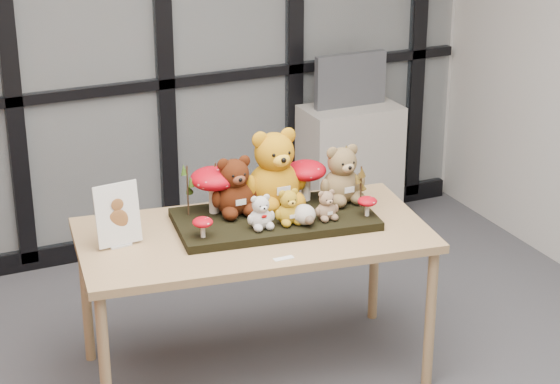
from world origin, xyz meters
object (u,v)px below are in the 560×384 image
bear_small_yellow (288,204)px  mushroom_back_right (306,179)px  bear_white_bow (260,210)px  bear_tan_back (342,171)px  plush_cream_hedgehog (304,214)px  mushroom_front_left (203,226)px  display_table (253,244)px  cabinet (350,168)px  bear_pooh_yellow (274,164)px  mushroom_front_right (367,205)px  mushroom_back_left (214,188)px  monitor (350,80)px  bear_beige_small (326,203)px  bear_brown_medium (234,182)px  sign_holder (118,218)px  diorama_tray (274,219)px

bear_small_yellow → mushroom_back_right: bearing=56.1°
bear_small_yellow → bear_white_bow: (-0.14, 0.00, -0.00)m
bear_tan_back → bear_white_bow: size_ratio=1.78×
plush_cream_hedgehog → mushroom_front_left: size_ratio=1.01×
display_table → cabinet: cabinet is taller
bear_pooh_yellow → bear_small_yellow: bearing=-89.2°
mushroom_front_right → bear_white_bow: bearing=171.3°
cabinet → mushroom_front_right: bearing=-115.5°
bear_small_yellow → mushroom_back_right: mushroom_back_right is taller
plush_cream_hedgehog → mushroom_back_right: (0.14, 0.27, 0.06)m
mushroom_back_left → mushroom_back_right: size_ratio=1.12×
bear_pooh_yellow → mushroom_back_right: bear_pooh_yellow is taller
bear_small_yellow → mushroom_front_right: (0.38, -0.08, -0.04)m
mushroom_back_right → mushroom_front_left: 0.65m
monitor → bear_beige_small: bearing=-121.6°
bear_pooh_yellow → mushroom_back_right: (0.17, -0.00, -0.10)m
monitor → display_table: bearing=-131.7°
bear_small_yellow → mushroom_back_right: size_ratio=0.84×
mushroom_back_left → mushroom_front_right: (0.65, -0.34, -0.07)m
bear_small_yellow → cabinet: bear_small_yellow is taller
monitor → bear_white_bow: bearing=-130.2°
bear_brown_medium → mushroom_front_right: size_ratio=3.01×
sign_holder → diorama_tray: bearing=-10.5°
bear_pooh_yellow → bear_beige_small: size_ratio=2.68×
plush_cream_hedgehog → mushroom_front_right: 0.32m
bear_tan_back → bear_beige_small: bearing=-127.0°
bear_pooh_yellow → mushroom_back_left: 0.31m
bear_pooh_yellow → sign_holder: (-0.79, -0.06, -0.12)m
bear_pooh_yellow → cabinet: bear_pooh_yellow is taller
bear_pooh_yellow → plush_cream_hedgehog: 0.31m
bear_tan_back → bear_small_yellow: 0.38m
mushroom_front_right → cabinet: size_ratio=0.13×
bear_tan_back → mushroom_back_left: 0.63m
bear_pooh_yellow → monitor: (1.09, 1.26, -0.03)m
display_table → bear_beige_small: bearing=-7.6°
bear_small_yellow → bear_beige_small: bear_small_yellow is taller
bear_pooh_yellow → mushroom_front_left: 0.52m
mushroom_front_left → mushroom_front_right: bearing=-6.3°
sign_holder → mushroom_back_right: bearing=-2.5°
bear_small_yellow → mushroom_front_left: size_ratio=1.78×
display_table → diorama_tray: size_ratio=1.84×
display_table → diorama_tray: bearing=26.6°
bear_brown_medium → monitor: bearing=52.2°
diorama_tray → cabinet: cabinet is taller
bear_tan_back → plush_cream_hedgehog: 0.36m
mushroom_front_left → sign_holder: size_ratio=0.35×
diorama_tray → mushroom_back_right: (0.22, 0.12, 0.13)m
display_table → sign_holder: 0.65m
bear_pooh_yellow → mushroom_back_right: size_ratio=1.93×
mushroom_front_right → sign_holder: sign_holder is taller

